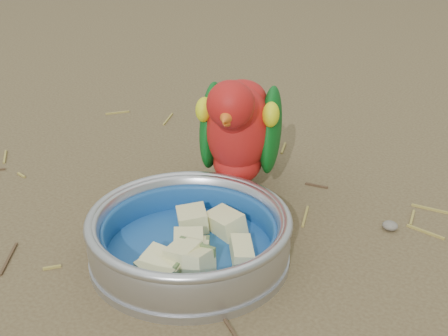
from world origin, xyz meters
The scene contains 6 objects.
ground centered at (0.00, 0.00, 0.00)m, with size 60.00×60.00×0.00m, color brown.
food_bowl centered at (0.07, 0.06, 0.01)m, with size 0.24×0.24×0.02m, color #B2B2BA.
bowl_wall centered at (0.07, 0.06, 0.04)m, with size 0.24×0.24×0.04m, color #B2B2BA, non-canonical shape.
fruit_wedges centered at (0.07, 0.06, 0.03)m, with size 0.14×0.14×0.03m, color beige, non-canonical shape.
lory_parrot centered at (0.04, 0.22, 0.09)m, with size 0.11×0.23×0.19m, color #AA1513, non-canonical shape.
ground_debris centered at (0.01, 0.08, 0.00)m, with size 0.90×0.80×0.01m, color olive, non-canonical shape.
Camera 1 is at (0.44, -0.45, 0.43)m, focal length 50.00 mm.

